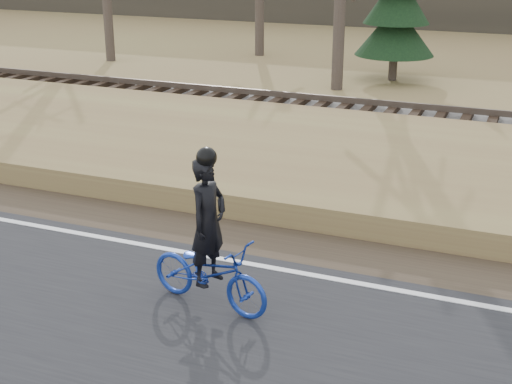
% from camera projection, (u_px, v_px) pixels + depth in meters
% --- Properties ---
extents(ground, '(120.00, 120.00, 0.00)m').
position_uv_depth(ground, '(346.00, 292.00, 9.90)').
color(ground, olive).
rests_on(ground, ground).
extents(edge_line, '(120.00, 0.12, 0.01)m').
position_uv_depth(edge_line, '(350.00, 282.00, 10.05)').
color(edge_line, silver).
rests_on(edge_line, road).
extents(shoulder, '(120.00, 1.60, 0.04)m').
position_uv_depth(shoulder, '(367.00, 256.00, 10.94)').
color(shoulder, '#473A2B').
rests_on(shoulder, ground).
extents(embankment, '(120.00, 5.00, 0.44)m').
position_uv_depth(embankment, '(405.00, 183.00, 13.48)').
color(embankment, olive).
rests_on(embankment, ground).
extents(ballast, '(120.00, 3.00, 0.45)m').
position_uv_depth(ballast, '(436.00, 133.00, 16.78)').
color(ballast, slate).
rests_on(ballast, ground).
extents(railroad, '(120.00, 2.40, 0.29)m').
position_uv_depth(railroad, '(437.00, 121.00, 16.67)').
color(railroad, black).
rests_on(railroad, ballast).
extents(cyclist, '(1.88, 0.97, 2.18)m').
position_uv_depth(cyclist, '(209.00, 258.00, 9.21)').
color(cyclist, navy).
rests_on(cyclist, road).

